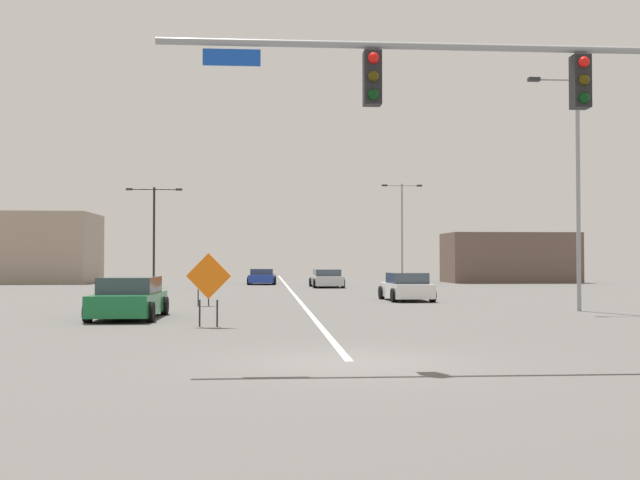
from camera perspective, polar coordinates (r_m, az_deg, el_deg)
name	(u,v)px	position (r m, az deg, el deg)	size (l,w,h in m)	color
ground	(349,361)	(14.71, 2.21, -9.07)	(137.21, 137.21, 0.00)	#4C4947
road_centre_stripe	(288,288)	(52.67, -2.38, -3.59)	(0.16, 76.23, 0.01)	white
traffic_signal_assembly	(574,108)	(15.97, 18.48, 9.39)	(12.51, 0.44, 6.44)	gray
street_lamp_mid_left	(154,226)	(55.22, -12.33, 1.00)	(3.94, 0.24, 7.09)	black
street_lamp_near_right	(575,182)	(30.46, 18.53, 4.16)	(1.99, 0.24, 8.92)	gray
street_lamp_far_right	(402,224)	(63.77, 6.16, 1.17)	(3.39, 0.24, 8.28)	gray
construction_sign_left_lane	(203,278)	(32.35, -8.72, -2.85)	(1.11, 0.25, 1.84)	orange
construction_sign_right_lane	(209,280)	(22.26, -8.35, -2.96)	(1.32, 0.28, 2.14)	orange
car_white_approaching	(406,287)	(36.34, 6.48, -3.55)	(2.18, 4.12, 1.32)	white
car_blue_far	(262,277)	(60.27, -4.36, -2.75)	(2.29, 4.48, 1.22)	#1E389E
car_green_mid	(129,298)	(26.00, -14.10, -4.27)	(2.16, 4.55, 1.37)	#196B38
car_silver_passing	(327,279)	(53.43, 0.50, -2.91)	(2.27, 4.50, 1.26)	#B7BABF
roadside_building_west	(36,248)	(68.41, -20.47, -0.57)	(9.63, 7.78, 5.84)	gray
roadside_building_east	(509,258)	(67.00, 13.99, -1.30)	(10.83, 5.47, 4.21)	brown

